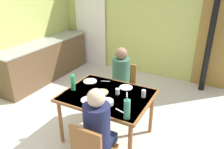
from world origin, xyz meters
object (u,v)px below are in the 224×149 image
at_px(water_bottle_green_far, 127,109).
at_px(person_far_diner, 121,73).
at_px(kitchen_counter, 45,60).
at_px(serving_bowl_center, 107,102).
at_px(person_near_diner, 98,124).
at_px(chair_far_diner, 124,85).
at_px(water_bottle_green_near, 73,82).
at_px(dining_table, 107,99).

bearing_deg(water_bottle_green_far, person_far_diner, 118.86).
height_order(kitchen_counter, serving_bowl_center, kitchen_counter).
xyz_separation_m(person_near_diner, person_far_diner, (-0.38, 1.39, 0.00)).
distance_m(kitchen_counter, chair_far_diner, 2.28).
distance_m(water_bottle_green_near, water_bottle_green_far, 1.03).
bearing_deg(serving_bowl_center, chair_far_diner, 102.99).
distance_m(dining_table, water_bottle_green_far, 0.66).
relative_size(chair_far_diner, serving_bowl_center, 5.12).
bearing_deg(person_far_diner, chair_far_diner, -90.00).
height_order(person_near_diner, serving_bowl_center, person_near_diner).
distance_m(kitchen_counter, serving_bowl_center, 2.90).
bearing_deg(chair_far_diner, person_near_diner, 104.08).
relative_size(kitchen_counter, water_bottle_green_far, 8.88).
bearing_deg(chair_far_diner, serving_bowl_center, 102.99).
distance_m(person_near_diner, water_bottle_green_near, 0.98).
relative_size(dining_table, serving_bowl_center, 7.24).
xyz_separation_m(kitchen_counter, person_far_diner, (2.24, -0.54, 0.33)).
bearing_deg(dining_table, serving_bowl_center, -61.35).
distance_m(person_near_diner, water_bottle_green_far, 0.38).
height_order(water_bottle_green_far, serving_bowl_center, water_bottle_green_far).
height_order(dining_table, chair_far_diner, chair_far_diner).
distance_m(dining_table, person_near_diner, 0.75).
height_order(chair_far_diner, water_bottle_green_near, water_bottle_green_near).
xyz_separation_m(kitchen_counter, serving_bowl_center, (2.49, -1.46, 0.32)).
bearing_deg(water_bottle_green_near, serving_bowl_center, -10.51).
xyz_separation_m(water_bottle_green_near, serving_bowl_center, (0.63, -0.12, -0.10)).
xyz_separation_m(dining_table, water_bottle_green_far, (0.48, -0.40, 0.21)).
bearing_deg(chair_far_diner, water_bottle_green_near, 67.56).
bearing_deg(person_near_diner, water_bottle_green_far, 53.84).
bearing_deg(person_near_diner, chair_far_diner, 104.08).
bearing_deg(water_bottle_green_far, dining_table, 140.53).
height_order(kitchen_counter, chair_far_diner, kitchen_counter).
xyz_separation_m(kitchen_counter, dining_table, (2.36, -1.23, 0.22)).
bearing_deg(water_bottle_green_near, water_bottle_green_far, -16.15).
xyz_separation_m(kitchen_counter, water_bottle_green_far, (2.84, -1.63, 0.42)).
relative_size(kitchen_counter, person_far_diner, 3.25).
relative_size(person_near_diner, serving_bowl_center, 4.53).
height_order(dining_table, person_far_diner, person_far_diner).
xyz_separation_m(person_far_diner, water_bottle_green_near, (-0.39, -0.81, 0.09)).
xyz_separation_m(kitchen_counter, person_near_diner, (2.63, -1.93, 0.33)).
xyz_separation_m(dining_table, chair_far_diner, (-0.12, 0.83, -0.17)).
distance_m(person_far_diner, water_bottle_green_far, 1.25).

